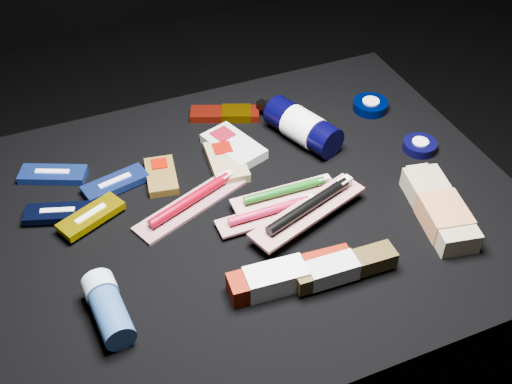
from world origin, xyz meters
name	(u,v)px	position (x,y,z in m)	size (l,w,h in m)	color
ground	(252,335)	(0.00, 0.00, 0.00)	(3.00, 3.00, 0.00)	black
cloth_table	(251,277)	(0.00, 0.00, 0.20)	(0.98, 0.78, 0.40)	black
luna_bar_0	(53,174)	(-0.32, 0.22, 0.41)	(0.13, 0.09, 0.02)	#1F41B2
luna_bar_1	(115,184)	(-0.22, 0.14, 0.41)	(0.13, 0.07, 0.02)	navy
luna_bar_2	(58,213)	(-0.33, 0.10, 0.41)	(0.12, 0.08, 0.02)	black
luna_bar_3	(91,216)	(-0.28, 0.07, 0.41)	(0.13, 0.09, 0.02)	#BB9E00
clif_bar_0	(161,175)	(-0.13, 0.14, 0.41)	(0.07, 0.11, 0.02)	brown
clif_bar_1	(232,145)	(0.03, 0.17, 0.41)	(0.11, 0.15, 0.02)	beige
clif_bar_2	(226,160)	(0.00, 0.13, 0.41)	(0.08, 0.13, 0.02)	#9B8554
power_bar	(229,114)	(0.06, 0.27, 0.41)	(0.15, 0.10, 0.02)	maroon
lotion_bottle	(303,126)	(0.17, 0.14, 0.43)	(0.12, 0.21, 0.07)	black
cream_tin_upper	(370,105)	(0.36, 0.18, 0.41)	(0.07, 0.07, 0.02)	black
cream_tin_lower	(420,146)	(0.38, 0.02, 0.41)	(0.07, 0.07, 0.02)	black
bodywash_bottle	(440,210)	(0.30, -0.16, 0.42)	(0.10, 0.21, 0.04)	tan
deodorant_stick	(108,308)	(-0.29, -0.15, 0.42)	(0.06, 0.13, 0.05)	#274A83
toothbrush_pack_0	(192,202)	(-0.10, 0.04, 0.41)	(0.23, 0.14, 0.03)	#B4AEA8
toothbrush_pack_1	(271,213)	(0.02, -0.04, 0.41)	(0.19, 0.05, 0.02)	beige
toothbrush_pack_2	(286,192)	(0.06, -0.01, 0.42)	(0.20, 0.05, 0.02)	silver
toothbrush_pack_3	(310,208)	(0.08, -0.08, 0.43)	(0.24, 0.13, 0.03)	#B9B4AD
toothpaste_carton_red	(286,277)	(-0.02, -0.19, 0.42)	(0.21, 0.06, 0.04)	#720E00
toothpaste_carton_green	(340,268)	(0.07, -0.21, 0.42)	(0.18, 0.05, 0.03)	#3D2E10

